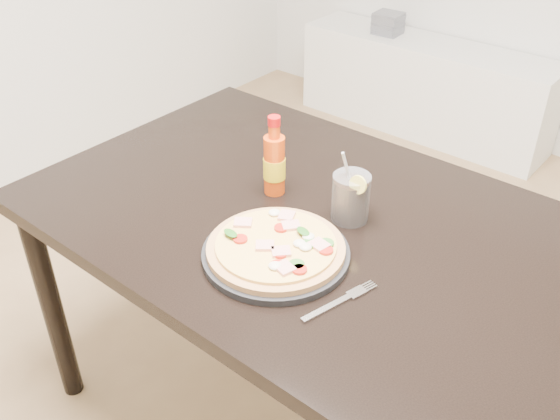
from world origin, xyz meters
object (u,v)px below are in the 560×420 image
Objects in this scene: dining_table at (311,244)px; pizza at (277,247)px; cola_cup at (351,198)px; fork at (342,300)px; media_console at (424,87)px; hot_sauce_bottle at (274,163)px; plate at (276,254)px.

pizza reaches higher than dining_table.
cola_cup reaches higher than fork.
media_console is at bearing 109.73° from dining_table.
plate is at bearing -49.35° from hot_sauce_bottle.
dining_table is 0.20m from plate.
pizza is 1.44× the size of hot_sauce_bottle.
cola_cup reaches higher than plate.
hot_sauce_bottle is 0.44m from fork.
dining_table is at bearing -145.77° from cola_cup.
fork is (0.23, -0.20, 0.09)m from dining_table.
cola_cup reaches higher than media_console.
fork is (0.19, -0.03, -0.02)m from pizza.
plate reaches higher than media_console.
cola_cup is 2.15m from media_console.
dining_table is 7.52× the size of fork.
hot_sauce_bottle reaches higher than dining_table.
plate is at bearing -173.23° from fork.
pizza is at bearing -70.90° from media_console.
media_console is at bearing 112.13° from cola_cup.
plate is at bearing -100.05° from cola_cup.
media_console is (-0.57, 1.95, -0.58)m from hot_sauce_bottle.
pizza is at bearing -99.62° from cola_cup.
fork is at bearing -41.44° from dining_table.
cola_cup is at bearing 136.11° from fork.
fork is 2.43m from media_console.
cola_cup is 0.30m from fork.
dining_table is at bearing -70.27° from media_console.
plate reaches higher than dining_table.
dining_table is 7.80× the size of cola_cup.
media_console is (-0.78, 1.93, -0.56)m from cola_cup.
hot_sauce_bottle is at bearing -73.74° from media_console.
plate is at bearing -145.53° from pizza.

